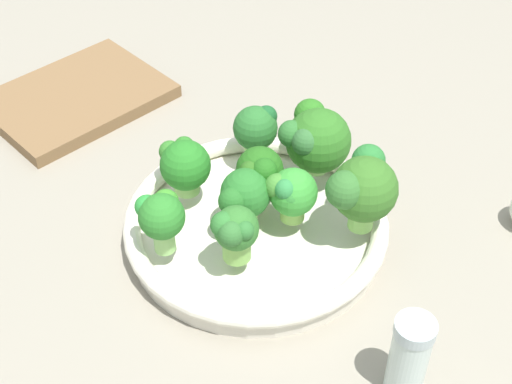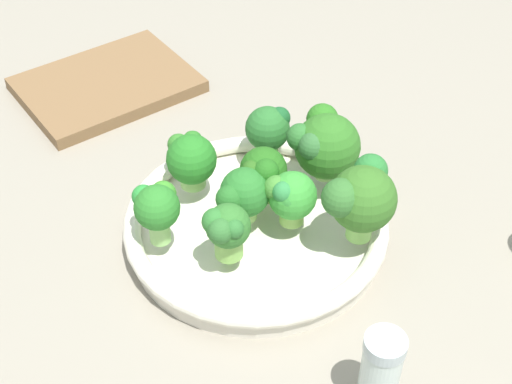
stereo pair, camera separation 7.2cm
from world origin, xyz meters
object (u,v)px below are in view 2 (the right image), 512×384
Objects in this scene: broccoli_floret_3 at (269,128)px; broccoli_floret_8 at (290,196)px; broccoli_floret_0 at (226,229)px; broccoli_floret_7 at (243,195)px; broccoli_floret_6 at (325,144)px; cutting_board at (107,85)px; bowl at (256,226)px; broccoli_floret_4 at (263,172)px; broccoli_floret_2 at (191,159)px; broccoli_floret_1 at (157,207)px; pepper_shaker at (380,373)px; broccoli_floret_5 at (361,197)px.

broccoli_floret_3 is 10.77cm from broccoli_floret_8.
broccoli_floret_7 is (-5.02, -0.53, -0.36)cm from broccoli_floret_0.
broccoli_floret_6 is 0.36× the size of cutting_board.
broccoli_floret_7 reaches higher than bowl.
broccoli_floret_4 reaches higher than bowl.
broccoli_floret_2 is 13.63cm from broccoli_floret_6.
broccoli_floret_6 reaches higher than broccoli_floret_3.
broccoli_floret_8 is (9.10, 5.77, 0.04)cm from broccoli_floret_3.
broccoli_floret_4 is at bearing 17.14° from broccoli_floret_3.
broccoli_floret_7 is 0.27× the size of cutting_board.
broccoli_floret_4 is 1.04× the size of broccoli_floret_7.
broccoli_floret_4 reaches higher than broccoli_floret_7.
broccoli_floret_3 is at bearing -172.51° from broccoli_floret_0.
broccoli_floret_7 is (-5.25, 6.36, -0.78)cm from broccoli_floret_1.
broccoli_floret_0 is 0.78× the size of broccoli_floret_6.
broccoli_floret_6 reaches higher than cutting_board.
broccoli_floret_3 is 0.66× the size of pepper_shaker.
broccoli_floret_6 is 10.69cm from broccoli_floret_7.
broccoli_floret_0 is 8.62cm from broccoli_floret_4.
broccoli_floret_4 is (-0.60, 7.61, 0.23)cm from broccoli_floret_2.
broccoli_floret_0 and broccoli_floret_3 have the same top height.
broccoli_floret_5 reaches higher than broccoli_floret_7.
broccoli_floret_2 is at bearing -103.28° from bowl.
broccoli_floret_8 is (7.95, -0.78, -0.71)cm from broccoli_floret_6.
broccoli_floret_3 is 1.02× the size of broccoli_floret_7.
broccoli_floret_5 is (1.35, 10.22, 1.42)cm from broccoli_floret_4.
bowl is 1.27× the size of cutting_board.
broccoli_floret_7 is 1.00× the size of broccoli_floret_8.
broccoli_floret_1 is 18.79cm from broccoli_floret_5.
broccoli_floret_8 is at bearing 122.28° from broccoli_floret_1.
broccoli_floret_3 is 0.73× the size of broccoli_floret_5.
broccoli_floret_0 is at bearing -3.45° from bowl.
broccoli_floret_8 is at bearing 32.35° from broccoli_floret_3.
broccoli_floret_6 reaches higher than broccoli_floret_7.
broccoli_floret_0 is 1.00× the size of broccoli_floret_3.
broccoli_floret_6 is 1.30× the size of broccoli_floret_8.
broccoli_floret_8 is (1.55, 11.23, 0.13)cm from broccoli_floret_2.
bowl is 4.48× the size of broccoli_floret_2.
broccoli_floret_5 is at bearing 101.71° from broccoli_floret_7.
broccoli_floret_0 is at bearing 43.10° from broccoli_floret_2.
cutting_board is (-17.04, -27.51, -0.85)cm from bowl.
bowl is 10.89cm from broccoli_floret_3.
pepper_shaker reaches higher than bowl.
pepper_shaker is (16.52, 16.64, -2.31)cm from broccoli_floret_4.
broccoli_floret_5 is at bearing 39.13° from broccoli_floret_6.
broccoli_floret_5 is (0.75, 17.82, 1.65)cm from broccoli_floret_2.
broccoli_floret_5 is 0.91× the size of pepper_shaker.
broccoli_floret_1 is 1.07× the size of broccoli_floret_4.
broccoli_floret_0 is 5.06cm from broccoli_floret_7.
bowl is 21.75cm from pepper_shaker.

